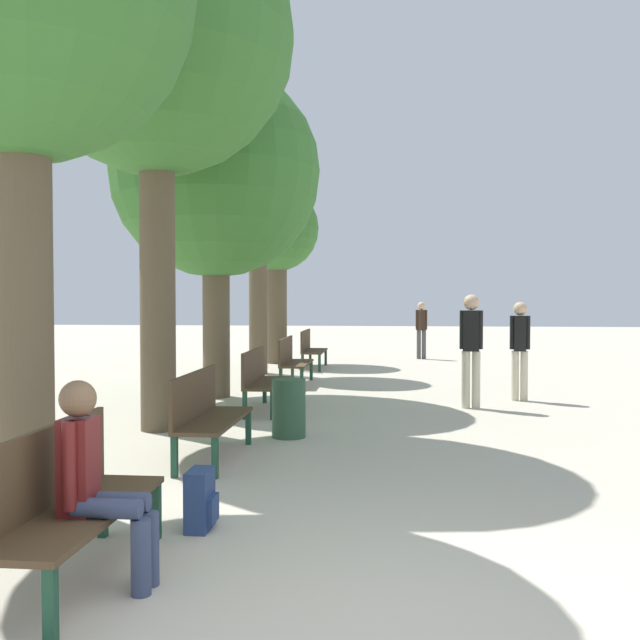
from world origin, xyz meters
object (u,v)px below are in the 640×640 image
at_px(backpack, 201,500).
at_px(trash_bin, 289,408).
at_px(bench_row_3, 292,358).
at_px(person_seated, 97,478).
at_px(bench_row_4, 310,347).
at_px(bench_row_2, 262,376).
at_px(tree_row_3, 258,179).
at_px(pedestrian_far, 520,344).
at_px(pedestrian_near, 421,326).
at_px(bench_row_1, 205,410).
at_px(tree_row_4, 276,235).
at_px(pedestrian_mid, 471,343).
at_px(bench_row_0, 65,495).
at_px(tree_row_2, 216,174).
at_px(tree_row_1, 156,40).

relative_size(backpack, trash_bin, 0.62).
relative_size(bench_row_3, person_seated, 1.35).
bearing_deg(bench_row_4, trash_bin, -85.26).
relative_size(bench_row_2, trash_bin, 2.33).
xyz_separation_m(tree_row_3, pedestrian_far, (5.15, -3.80, -3.45)).
distance_m(backpack, pedestrian_near, 15.24).
bearing_deg(bench_row_1, pedestrian_far, 49.21).
bearing_deg(bench_row_4, bench_row_2, -90.00).
relative_size(bench_row_4, pedestrian_far, 1.01).
height_order(bench_row_3, pedestrian_near, pedestrian_near).
distance_m(bench_row_1, tree_row_4, 11.53).
distance_m(bench_row_4, pedestrian_far, 6.55).
bearing_deg(trash_bin, pedestrian_mid, 45.85).
relative_size(tree_row_4, pedestrian_near, 2.89).
relative_size(tree_row_4, person_seated, 3.77).
bearing_deg(tree_row_3, pedestrian_near, 47.82).
bearing_deg(tree_row_4, tree_row_3, -90.00).
relative_size(bench_row_0, tree_row_4, 0.36).
xyz_separation_m(bench_row_4, tree_row_3, (-1.05, -1.29, 3.87)).
xyz_separation_m(bench_row_4, tree_row_2, (-1.05, -5.18, 3.31)).
bearing_deg(tree_row_4, bench_row_4, -50.74).
xyz_separation_m(bench_row_3, pedestrian_mid, (3.20, -2.72, 0.49)).
distance_m(bench_row_3, pedestrian_near, 6.85).
xyz_separation_m(backpack, pedestrian_near, (2.24, 15.06, 0.70)).
height_order(bench_row_1, trash_bin, bench_row_1).
bearing_deg(tree_row_4, backpack, -83.15).
bearing_deg(bench_row_1, tree_row_2, 102.64).
relative_size(pedestrian_near, pedestrian_mid, 0.91).
height_order(bench_row_3, tree_row_2, tree_row_2).
distance_m(bench_row_1, pedestrian_near, 13.11).
distance_m(tree_row_3, backpack, 11.69).
bearing_deg(tree_row_2, tree_row_3, 90.00).
height_order(bench_row_1, pedestrian_near, pedestrian_near).
bearing_deg(tree_row_1, backpack, -67.28).
distance_m(bench_row_3, backpack, 8.84).
bearing_deg(bench_row_3, bench_row_4, 90.00).
bearing_deg(bench_row_1, pedestrian_mid, 50.20).
height_order(tree_row_1, person_seated, tree_row_1).
height_order(bench_row_1, bench_row_4, same).
height_order(bench_row_4, pedestrian_mid, pedestrian_mid).
xyz_separation_m(tree_row_1, trash_bin, (1.76, -0.31, -4.66)).
distance_m(bench_row_2, pedestrian_mid, 3.29).
height_order(person_seated, backpack, person_seated).
height_order(bench_row_4, tree_row_3, tree_row_3).
distance_m(bench_row_4, tree_row_2, 6.23).
distance_m(bench_row_3, trash_bin, 5.34).
xyz_separation_m(tree_row_1, pedestrian_far, (5.15, 3.17, -4.08)).
distance_m(bench_row_0, tree_row_4, 14.72).
xyz_separation_m(pedestrian_mid, trash_bin, (-2.49, -2.56, -0.66)).
relative_size(tree_row_1, tree_row_4, 1.48).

